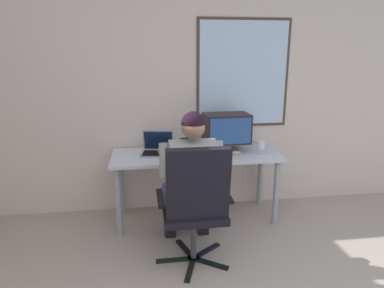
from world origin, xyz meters
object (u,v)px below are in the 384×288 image
(office_chair, at_px, (196,201))
(crt_monitor, at_px, (226,129))
(desk, at_px, (196,162))
(person_seated, at_px, (191,180))
(desk_speaker, at_px, (185,145))
(laptop, at_px, (158,147))
(wine_glass, at_px, (261,146))
(cd_case, at_px, (195,156))

(office_chair, bearing_deg, crt_monitor, 63.43)
(desk, relative_size, person_seated, 1.33)
(crt_monitor, height_order, desk_speaker, crt_monitor)
(laptop, xyz_separation_m, desk_speaker, (0.28, 0.00, 0.01))
(office_chair, height_order, wine_glass, office_chair)
(desk_speaker, bearing_deg, wine_glass, -16.18)
(laptop, height_order, desk_speaker, laptop)
(person_seated, height_order, laptop, person_seated)
(laptop, bearing_deg, crt_monitor, -1.80)
(wine_glass, bearing_deg, office_chair, -136.61)
(desk, distance_m, crt_monitor, 0.46)
(cd_case, bearing_deg, office_chair, -98.23)
(office_chair, xyz_separation_m, laptop, (-0.25, 0.93, 0.19))
(person_seated, distance_m, crt_monitor, 0.85)
(office_chair, height_order, person_seated, person_seated)
(office_chair, relative_size, person_seated, 0.83)
(cd_case, bearing_deg, wine_glass, -3.49)
(crt_monitor, relative_size, desk_speaker, 3.36)
(cd_case, bearing_deg, desk_speaker, 114.32)
(person_seated, relative_size, cd_case, 8.29)
(crt_monitor, bearing_deg, laptop, 178.20)
(desk, height_order, office_chair, office_chair)
(office_chair, xyz_separation_m, wine_glass, (0.77, 0.72, 0.22))
(crt_monitor, xyz_separation_m, laptop, (-0.71, 0.02, -0.18))
(desk_speaker, bearing_deg, person_seated, -92.97)
(cd_case, bearing_deg, crt_monitor, 23.07)
(desk_speaker, bearing_deg, crt_monitor, -3.50)
(laptop, relative_size, desk_speaker, 2.46)
(desk, bearing_deg, person_seated, -102.71)
(person_seated, bearing_deg, desk, 77.29)
(desk, relative_size, crt_monitor, 3.55)
(laptop, bearing_deg, cd_case, -25.02)
(person_seated, height_order, wine_glass, person_seated)
(crt_monitor, relative_size, wine_glass, 3.33)
(desk, xyz_separation_m, person_seated, (-0.14, -0.61, 0.04))
(desk, xyz_separation_m, desk_speaker, (-0.10, 0.07, 0.16))
(crt_monitor, bearing_deg, wine_glass, -31.06)
(desk, height_order, desk_speaker, desk_speaker)
(person_seated, distance_m, laptop, 0.73)
(crt_monitor, height_order, laptop, crt_monitor)
(desk, bearing_deg, crt_monitor, 8.26)
(office_chair, xyz_separation_m, desk_speaker, (0.03, 0.94, 0.20))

